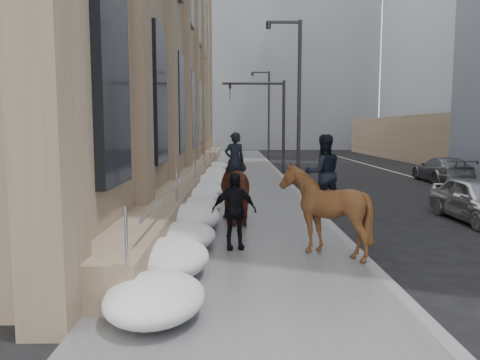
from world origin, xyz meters
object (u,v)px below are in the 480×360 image
object	(u,v)px
mounted_horse_right	(324,204)
car_grey	(442,170)
mounted_horse_left	(241,186)
pedestrian	(234,211)
car_silver	(478,200)

from	to	relation	value
mounted_horse_right	car_grey	world-z (taller)	mounted_horse_right
mounted_horse_left	pedestrian	size ratio (longest dim) A/B	1.50
mounted_horse_right	pedestrian	world-z (taller)	mounted_horse_right
pedestrian	car_grey	xyz separation A→B (m)	(11.24, 14.33, -0.33)
mounted_horse_left	car_grey	bearing A→B (deg)	-152.22
car_silver	car_grey	world-z (taller)	car_silver
mounted_horse_right	car_grey	distance (m)	17.44
mounted_horse_right	car_silver	world-z (taller)	mounted_horse_right
mounted_horse_left	pedestrian	distance (m)	3.22
mounted_horse_right	car_silver	distance (m)	6.98
mounted_horse_right	car_silver	size ratio (longest dim) A/B	0.65
car_silver	car_grey	size ratio (longest dim) A/B	0.86
mounted_horse_right	car_grey	xyz separation A→B (m)	(9.25, 14.78, -0.55)
car_grey	mounted_horse_right	bearing A→B (deg)	59.53
mounted_horse_left	mounted_horse_right	distance (m)	4.07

